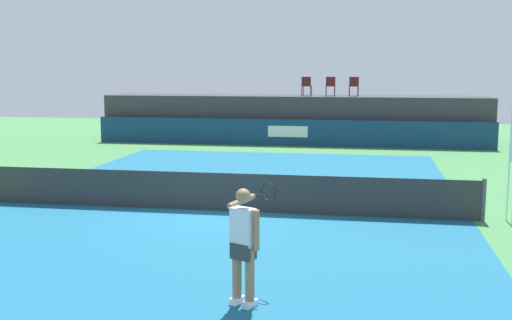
{
  "coord_description": "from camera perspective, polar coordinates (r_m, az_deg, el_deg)",
  "views": [
    {
      "loc": [
        3.58,
        -15.03,
        3.5
      ],
      "look_at": [
        0.54,
        2.0,
        1.0
      ],
      "focal_mm": 44.8,
      "sensor_mm": 36.0,
      "label": 1
    }
  ],
  "objects": [
    {
      "name": "ground_plane",
      "position": [
        18.71,
        -1.09,
        -2.56
      ],
      "size": [
        48.0,
        48.0,
        0.0
      ],
      "primitive_type": "plane",
      "color": "#3D7A42"
    },
    {
      "name": "tennis_net",
      "position": [
        15.74,
        -3.22,
        -2.87
      ],
      "size": [
        12.4,
        0.02,
        0.95
      ],
      "primitive_type": "cube",
      "color": "#2D2D2D",
      "rests_on": "ground"
    },
    {
      "name": "net_post_far",
      "position": [
        15.55,
        19.65,
        -3.39
      ],
      "size": [
        0.1,
        0.1,
        1.0
      ],
      "primitive_type": "cylinder",
      "color": "#4C4C51",
      "rests_on": "ground"
    },
    {
      "name": "spectator_chair_far_left",
      "position": [
        30.31,
        4.54,
        6.68
      ],
      "size": [
        0.47,
        0.47,
        0.89
      ],
      "color": "#561919",
      "rests_on": "spectator_platform"
    },
    {
      "name": "tennis_player",
      "position": [
        9.47,
        -1.06,
        -7.35
      ],
      "size": [
        0.63,
        1.26,
        1.77
      ],
      "color": "white",
      "rests_on": "court_inner"
    },
    {
      "name": "spectator_chair_left",
      "position": [
        30.35,
        6.67,
        6.65
      ],
      "size": [
        0.48,
        0.48,
        0.89
      ],
      "color": "#561919",
      "rests_on": "spectator_platform"
    },
    {
      "name": "spectator_chair_center",
      "position": [
        30.33,
        8.73,
        6.61
      ],
      "size": [
        0.47,
        0.47,
        0.89
      ],
      "color": "#561919",
      "rests_on": "spectator_platform"
    },
    {
      "name": "court_inner",
      "position": [
        15.84,
        -3.21,
        -4.55
      ],
      "size": [
        12.0,
        22.0,
        0.0
      ],
      "primitive_type": "cube",
      "color": "#16597A",
      "rests_on": "ground"
    },
    {
      "name": "sponsor_wall",
      "position": [
        28.9,
        2.96,
        2.46
      ],
      "size": [
        18.0,
        0.22,
        1.2
      ],
      "color": "navy",
      "rests_on": "ground"
    },
    {
      "name": "spectator_platform",
      "position": [
        30.63,
        3.39,
        3.72
      ],
      "size": [
        18.0,
        2.8,
        2.2
      ],
      "primitive_type": "cube",
      "color": "#38383D",
      "rests_on": "ground"
    }
  ]
}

